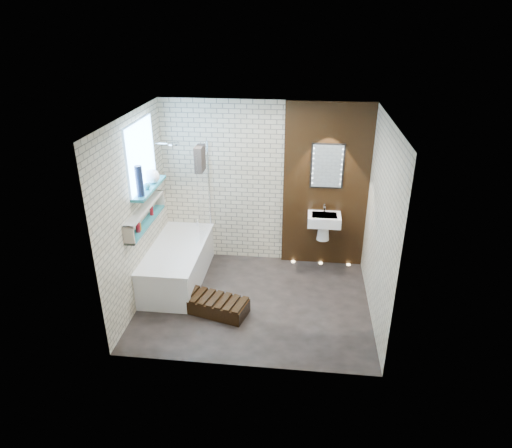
# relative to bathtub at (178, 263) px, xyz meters

# --- Properties ---
(ground) EXTENTS (3.20, 3.20, 0.00)m
(ground) POSITION_rel_bathtub_xyz_m (1.22, -0.45, -0.29)
(ground) COLOR black
(ground) RESTS_ON ground
(room_shell) EXTENTS (3.24, 3.20, 2.60)m
(room_shell) POSITION_rel_bathtub_xyz_m (1.22, -0.45, 1.01)
(room_shell) COLOR #BAB093
(room_shell) RESTS_ON ground
(walnut_panel) EXTENTS (1.30, 0.06, 2.60)m
(walnut_panel) POSITION_rel_bathtub_xyz_m (2.17, 0.82, 1.01)
(walnut_panel) COLOR black
(walnut_panel) RESTS_ON ground
(clerestory_window) EXTENTS (0.18, 1.00, 0.94)m
(clerestory_window) POSITION_rel_bathtub_xyz_m (-0.34, -0.10, 1.61)
(clerestory_window) COLOR #7FADE0
(clerestory_window) RESTS_ON room_shell
(display_niche) EXTENTS (0.14, 1.30, 0.26)m
(display_niche) POSITION_rel_bathtub_xyz_m (-0.31, -0.30, 0.91)
(display_niche) COLOR teal
(display_niche) RESTS_ON room_shell
(bathtub) EXTENTS (0.79, 1.74, 0.70)m
(bathtub) POSITION_rel_bathtub_xyz_m (0.00, 0.00, 0.00)
(bathtub) COLOR white
(bathtub) RESTS_ON ground
(bath_screen) EXTENTS (0.01, 0.78, 1.40)m
(bath_screen) POSITION_rel_bathtub_xyz_m (0.35, 0.44, 0.99)
(bath_screen) COLOR white
(bath_screen) RESTS_ON bathtub
(towel) EXTENTS (0.11, 0.28, 0.37)m
(towel) POSITION_rel_bathtub_xyz_m (0.35, 0.30, 1.56)
(towel) COLOR black
(towel) RESTS_ON bath_screen
(shower_head) EXTENTS (0.18, 0.18, 0.02)m
(shower_head) POSITION_rel_bathtub_xyz_m (-0.08, 0.50, 1.71)
(shower_head) COLOR silver
(shower_head) RESTS_ON room_shell
(washbasin) EXTENTS (0.50, 0.36, 0.58)m
(washbasin) POSITION_rel_bathtub_xyz_m (2.17, 0.62, 0.50)
(washbasin) COLOR white
(washbasin) RESTS_ON walnut_panel
(led_mirror) EXTENTS (0.50, 0.02, 0.70)m
(led_mirror) POSITION_rel_bathtub_xyz_m (2.17, 0.78, 1.36)
(led_mirror) COLOR black
(led_mirror) RESTS_ON walnut_panel
(walnut_step) EXTENTS (0.95, 0.61, 0.20)m
(walnut_step) POSITION_rel_bathtub_xyz_m (0.72, -0.75, -0.19)
(walnut_step) COLOR black
(walnut_step) RESTS_ON ground
(niche_bottles) EXTENTS (0.06, 0.61, 0.14)m
(niche_bottles) POSITION_rel_bathtub_xyz_m (-0.31, -0.41, 0.87)
(niche_bottles) COLOR maroon
(niche_bottles) RESTS_ON display_niche
(sill_vases) EXTENTS (0.20, 0.65, 0.41)m
(sill_vases) POSITION_rel_bathtub_xyz_m (-0.28, -0.13, 1.39)
(sill_vases) COLOR teal
(sill_vases) RESTS_ON clerestory_window
(floor_uplights) EXTENTS (0.96, 0.06, 0.01)m
(floor_uplights) POSITION_rel_bathtub_xyz_m (2.17, 0.75, -0.29)
(floor_uplights) COLOR #FFD899
(floor_uplights) RESTS_ON ground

